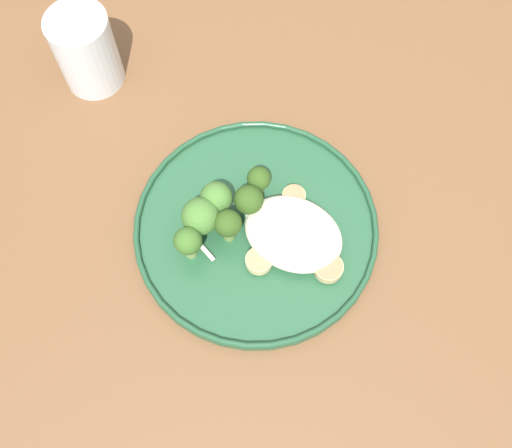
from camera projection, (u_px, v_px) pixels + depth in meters
name	position (u px, v px, depth m)	size (l,w,h in m)	color
ground	(277.00, 355.00, 1.41)	(6.00, 6.00, 0.00)	#665B51
wooden_dining_table	(293.00, 256.00, 0.81)	(1.40, 1.00, 0.74)	brown
dinner_plate	(256.00, 228.00, 0.73)	(0.29, 0.29, 0.02)	#235133
noodle_bed	(295.00, 234.00, 0.70)	(0.12, 0.09, 0.03)	beige
seared_scallop_large_seared	(297.00, 244.00, 0.70)	(0.03, 0.03, 0.01)	beige
seared_scallop_on_noodles	(294.00, 196.00, 0.73)	(0.03, 0.03, 0.01)	#DBB77A
seared_scallop_half_hidden	(266.00, 235.00, 0.71)	(0.03, 0.03, 0.02)	#DBB77A
seared_scallop_center_golden	(288.00, 212.00, 0.72)	(0.03, 0.03, 0.01)	beige
seared_scallop_front_small	(259.00, 261.00, 0.70)	(0.03, 0.03, 0.01)	#E5C689
seared_scallop_right_edge	(329.00, 268.00, 0.69)	(0.03, 0.03, 0.01)	#DBB77A
broccoli_floret_split_head	(216.00, 198.00, 0.70)	(0.04, 0.04, 0.06)	#7A994C
broccoli_floret_small_sprig	(188.00, 242.00, 0.68)	(0.03, 0.03, 0.06)	#89A356
broccoli_floret_center_pile	(201.00, 216.00, 0.69)	(0.04, 0.04, 0.06)	#7A994C
broccoli_floret_front_edge	(228.00, 224.00, 0.69)	(0.03, 0.03, 0.06)	#7A994C
broccoli_floret_left_leaning	(249.00, 200.00, 0.70)	(0.03, 0.03, 0.05)	#7A994C
broccoli_floret_near_rim	(259.00, 180.00, 0.71)	(0.03, 0.03, 0.05)	#89A356
onion_sliver_curled_piece	(201.00, 246.00, 0.71)	(0.05, 0.01, 0.00)	silver
onion_sliver_long_sliver	(263.00, 212.00, 0.73)	(0.04, 0.01, 0.00)	silver
water_glass	(87.00, 54.00, 0.78)	(0.08, 0.08, 0.11)	silver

